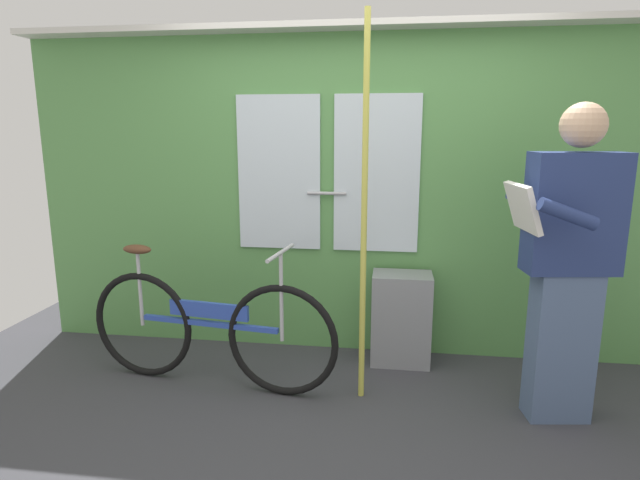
{
  "coord_description": "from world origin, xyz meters",
  "views": [
    {
      "loc": [
        0.27,
        -2.58,
        1.63
      ],
      "look_at": [
        -0.2,
        0.77,
        0.91
      ],
      "focal_mm": 29.4,
      "sensor_mm": 36.0,
      "label": 1
    }
  ],
  "objects_px": {
    "trash_bin_by_wall": "(401,318)",
    "bicycle_near_door": "(208,329)",
    "handrail_pole": "(364,216)",
    "passenger_reading_newspaper": "(568,259)"
  },
  "relations": [
    {
      "from": "passenger_reading_newspaper",
      "to": "handrail_pole",
      "type": "bearing_deg",
      "value": -12.54
    },
    {
      "from": "bicycle_near_door",
      "to": "handrail_pole",
      "type": "height_order",
      "value": "handrail_pole"
    },
    {
      "from": "trash_bin_by_wall",
      "to": "handrail_pole",
      "type": "distance_m",
      "value": 1.0
    },
    {
      "from": "passenger_reading_newspaper",
      "to": "trash_bin_by_wall",
      "type": "xyz_separation_m",
      "value": [
        -0.87,
        0.62,
        -0.61
      ]
    },
    {
      "from": "trash_bin_by_wall",
      "to": "bicycle_near_door",
      "type": "bearing_deg",
      "value": -157.19
    },
    {
      "from": "trash_bin_by_wall",
      "to": "handrail_pole",
      "type": "height_order",
      "value": "handrail_pole"
    },
    {
      "from": "bicycle_near_door",
      "to": "trash_bin_by_wall",
      "type": "height_order",
      "value": "bicycle_near_door"
    },
    {
      "from": "bicycle_near_door",
      "to": "handrail_pole",
      "type": "distance_m",
      "value": 1.24
    },
    {
      "from": "bicycle_near_door",
      "to": "passenger_reading_newspaper",
      "type": "distance_m",
      "value": 2.18
    },
    {
      "from": "bicycle_near_door",
      "to": "handrail_pole",
      "type": "relative_size",
      "value": 0.74
    }
  ]
}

